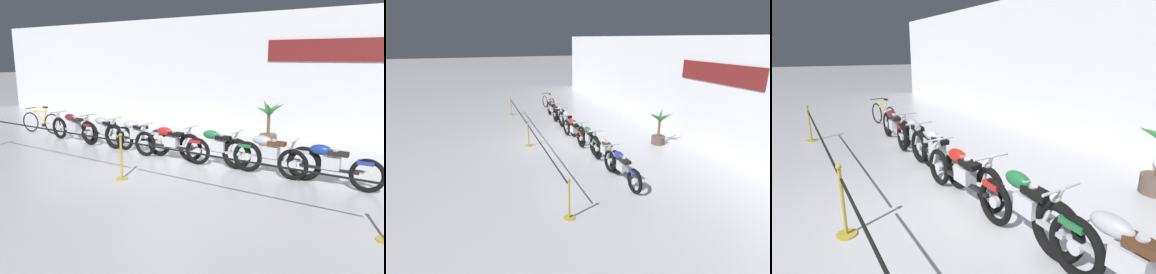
# 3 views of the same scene
# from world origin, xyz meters

# --- Properties ---
(ground_plane) EXTENTS (120.00, 120.00, 0.00)m
(ground_plane) POSITION_xyz_m (0.00, 0.00, 0.00)
(ground_plane) COLOR silver
(back_wall) EXTENTS (28.00, 0.29, 4.20)m
(back_wall) POSITION_xyz_m (0.01, 5.12, 2.10)
(back_wall) COLOR white
(back_wall) RESTS_ON ground
(motorcycle_maroon_0) EXTENTS (2.30, 0.62, 0.94)m
(motorcycle_maroon_0) POSITION_xyz_m (-3.99, 0.58, 0.47)
(motorcycle_maroon_0) COLOR black
(motorcycle_maroon_0) RESTS_ON ground
(motorcycle_silver_1) EXTENTS (2.34, 0.62, 0.93)m
(motorcycle_silver_1) POSITION_xyz_m (-2.68, 0.69, 0.47)
(motorcycle_silver_1) COLOR black
(motorcycle_silver_1) RESTS_ON ground
(motorcycle_silver_2) EXTENTS (2.38, 0.62, 0.95)m
(motorcycle_silver_2) POSITION_xyz_m (-1.38, 0.62, 0.47)
(motorcycle_silver_2) COLOR black
(motorcycle_silver_2) RESTS_ON ground
(motorcycle_red_3) EXTENTS (2.36, 0.62, 0.93)m
(motorcycle_red_3) POSITION_xyz_m (-0.05, 0.48, 0.47)
(motorcycle_red_3) COLOR black
(motorcycle_red_3) RESTS_ON ground
(motorcycle_green_4) EXTENTS (2.40, 0.62, 0.95)m
(motorcycle_green_4) POSITION_xyz_m (1.28, 0.65, 0.47)
(motorcycle_green_4) COLOR black
(motorcycle_green_4) RESTS_ON ground
(motorcycle_silver_5) EXTENTS (2.43, 0.62, 0.97)m
(motorcycle_silver_5) POSITION_xyz_m (2.62, 0.70, 0.47)
(motorcycle_silver_5) COLOR black
(motorcycle_silver_5) RESTS_ON ground
(motorcycle_blue_6) EXTENTS (2.23, 0.62, 0.93)m
(motorcycle_blue_6) POSITION_xyz_m (3.98, 0.64, 0.47)
(motorcycle_blue_6) COLOR black
(motorcycle_blue_6) RESTS_ON ground
(bicycle) EXTENTS (1.72, 0.51, 0.97)m
(bicycle) POSITION_xyz_m (-6.16, 0.91, 0.39)
(bicycle) COLOR black
(bicycle) RESTS_ON ground
(potted_palm_left_of_row) EXTENTS (0.94, 1.16, 1.47)m
(potted_palm_left_of_row) POSITION_xyz_m (1.47, 3.60, 0.61)
(potted_palm_left_of_row) COLOR brown
(potted_palm_left_of_row) RESTS_ON ground
(stanchion_far_left) EXTENTS (10.76, 0.28, 1.05)m
(stanchion_far_left) POSITION_xyz_m (-1.45, -1.42, 0.74)
(stanchion_far_left) COLOR gold
(stanchion_far_left) RESTS_ON ground
(stanchion_mid_left) EXTENTS (0.28, 0.28, 1.05)m
(stanchion_mid_left) POSITION_xyz_m (-0.01, -1.42, 0.36)
(stanchion_mid_left) COLOR gold
(stanchion_mid_left) RESTS_ON ground
(stanchion_mid_right) EXTENTS (0.28, 0.28, 1.05)m
(stanchion_mid_right) POSITION_xyz_m (5.34, -1.42, 0.36)
(stanchion_mid_right) COLOR gold
(stanchion_mid_right) RESTS_ON ground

